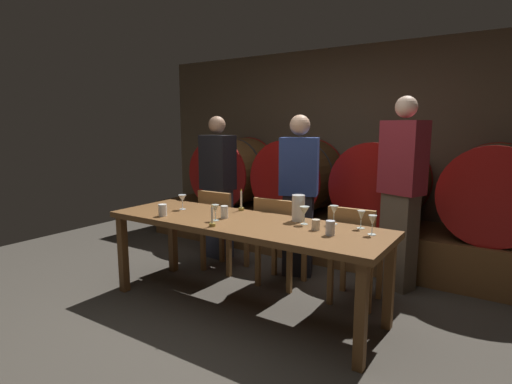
{
  "coord_description": "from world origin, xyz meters",
  "views": [
    {
      "loc": [
        1.75,
        -2.37,
        1.56
      ],
      "look_at": [
        -0.14,
        0.52,
        0.98
      ],
      "focal_mm": 28.21,
      "sensor_mm": 36.0,
      "label": 1
    }
  ],
  "objects_px": {
    "dining_table": "(242,229)",
    "chair_left": "(221,227)",
    "guest_right": "(401,192)",
    "wine_glass_far_right": "(372,221)",
    "wine_glass_center_left": "(304,211)",
    "cup_far_left": "(163,210)",
    "chair_right": "(354,251)",
    "guest_left": "(218,187)",
    "wine_barrel_far_right": "(494,192)",
    "wine_barrel_center_left": "(299,177)",
    "chair_center": "(278,238)",
    "pitcher": "(298,208)",
    "wine_barrel_center_right": "(382,183)",
    "wine_glass_center_right": "(334,211)",
    "wine_glass_far_left": "(182,199)",
    "cup_center_left": "(224,212)",
    "candle_right": "(212,220)",
    "cup_center_right": "(316,225)",
    "candle_left": "(241,204)",
    "wine_glass_right": "(361,216)",
    "wine_glass_left": "(215,209)",
    "wine_barrel_far_left": "(234,172)",
    "guest_center": "(299,195)"
  },
  "relations": [
    {
      "from": "guest_left",
      "to": "cup_far_left",
      "type": "relative_size",
      "value": 16.01
    },
    {
      "from": "candle_right",
      "to": "wine_glass_left",
      "type": "relative_size",
      "value": 1.35
    },
    {
      "from": "wine_barrel_center_left",
      "to": "chair_center",
      "type": "bearing_deg",
      "value": -71.32
    },
    {
      "from": "pitcher",
      "to": "wine_glass_far_right",
      "type": "bearing_deg",
      "value": -8.07
    },
    {
      "from": "wine_barrel_far_right",
      "to": "guest_left",
      "type": "distance_m",
      "value": 2.86
    },
    {
      "from": "cup_center_right",
      "to": "candle_left",
      "type": "bearing_deg",
      "value": 163.14
    },
    {
      "from": "wine_barrel_center_left",
      "to": "cup_center_right",
      "type": "relative_size",
      "value": 11.52
    },
    {
      "from": "guest_left",
      "to": "guest_right",
      "type": "xyz_separation_m",
      "value": [
        2.02,
        0.21,
        0.09
      ]
    },
    {
      "from": "wine_barrel_center_left",
      "to": "wine_barrel_far_right",
      "type": "xyz_separation_m",
      "value": [
        2.11,
        0.0,
        0.0
      ]
    },
    {
      "from": "candle_right",
      "to": "pitcher",
      "type": "distance_m",
      "value": 0.72
    },
    {
      "from": "wine_glass_center_right",
      "to": "cup_center_left",
      "type": "relative_size",
      "value": 1.44
    },
    {
      "from": "candle_left",
      "to": "wine_glass_left",
      "type": "distance_m",
      "value": 0.46
    },
    {
      "from": "pitcher",
      "to": "cup_center_left",
      "type": "height_order",
      "value": "pitcher"
    },
    {
      "from": "wine_barrel_center_right",
      "to": "wine_glass_right",
      "type": "xyz_separation_m",
      "value": [
        0.27,
        -1.48,
        -0.05
      ]
    },
    {
      "from": "chair_left",
      "to": "chair_center",
      "type": "xyz_separation_m",
      "value": [
        0.73,
        -0.03,
        0.0
      ]
    },
    {
      "from": "chair_right",
      "to": "wine_glass_far_right",
      "type": "height_order",
      "value": "wine_glass_far_right"
    },
    {
      "from": "candle_right",
      "to": "wine_glass_center_right",
      "type": "relative_size",
      "value": 1.2
    },
    {
      "from": "wine_barrel_far_left",
      "to": "dining_table",
      "type": "distance_m",
      "value": 2.27
    },
    {
      "from": "guest_right",
      "to": "wine_glass_left",
      "type": "bearing_deg",
      "value": 69.03
    },
    {
      "from": "chair_left",
      "to": "pitcher",
      "type": "height_order",
      "value": "pitcher"
    },
    {
      "from": "chair_left",
      "to": "cup_center_left",
      "type": "bearing_deg",
      "value": 128.81
    },
    {
      "from": "wine_glass_far_left",
      "to": "cup_center_left",
      "type": "relative_size",
      "value": 1.32
    },
    {
      "from": "guest_left",
      "to": "candle_left",
      "type": "height_order",
      "value": "guest_left"
    },
    {
      "from": "cup_center_left",
      "to": "wine_barrel_far_right",
      "type": "bearing_deg",
      "value": 43.12
    },
    {
      "from": "wine_barrel_far_right",
      "to": "wine_glass_center_left",
      "type": "relative_size",
      "value": 6.34
    },
    {
      "from": "cup_far_left",
      "to": "cup_center_left",
      "type": "height_order",
      "value": "cup_center_left"
    },
    {
      "from": "guest_left",
      "to": "guest_center",
      "type": "height_order",
      "value": "same"
    },
    {
      "from": "wine_barrel_far_left",
      "to": "wine_barrel_center_right",
      "type": "distance_m",
      "value": 2.03
    },
    {
      "from": "chair_right",
      "to": "guest_left",
      "type": "bearing_deg",
      "value": -14.01
    },
    {
      "from": "wine_glass_center_left",
      "to": "cup_far_left",
      "type": "height_order",
      "value": "wine_glass_center_left"
    },
    {
      "from": "wine_glass_far_right",
      "to": "cup_center_right",
      "type": "relative_size",
      "value": 1.8
    },
    {
      "from": "guest_left",
      "to": "wine_glass_center_right",
      "type": "bearing_deg",
      "value": 163.62
    },
    {
      "from": "candle_right",
      "to": "wine_glass_far_left",
      "type": "height_order",
      "value": "candle_right"
    },
    {
      "from": "wine_barrel_far_left",
      "to": "pitcher",
      "type": "height_order",
      "value": "wine_barrel_far_left"
    },
    {
      "from": "wine_barrel_center_right",
      "to": "wine_glass_center_right",
      "type": "xyz_separation_m",
      "value": [
        0.05,
        -1.47,
        -0.04
      ]
    },
    {
      "from": "candle_left",
      "to": "cup_center_left",
      "type": "relative_size",
      "value": 1.96
    },
    {
      "from": "dining_table",
      "to": "wine_glass_far_right",
      "type": "xyz_separation_m",
      "value": [
        1.04,
        0.16,
        0.18
      ]
    },
    {
      "from": "wine_barrel_far_right",
      "to": "wine_glass_far_right",
      "type": "xyz_separation_m",
      "value": [
        -0.67,
        -1.61,
        -0.05
      ]
    },
    {
      "from": "wine_glass_right",
      "to": "wine_glass_far_right",
      "type": "xyz_separation_m",
      "value": [
        0.13,
        -0.13,
        0.01
      ]
    },
    {
      "from": "guest_right",
      "to": "wine_glass_far_right",
      "type": "relative_size",
      "value": 12.55
    },
    {
      "from": "chair_left",
      "to": "wine_glass_left",
      "type": "xyz_separation_m",
      "value": [
        0.53,
        -0.73,
        0.38
      ]
    },
    {
      "from": "pitcher",
      "to": "cup_far_left",
      "type": "xyz_separation_m",
      "value": [
        -1.08,
        -0.49,
        -0.06
      ]
    },
    {
      "from": "dining_table",
      "to": "chair_left",
      "type": "xyz_separation_m",
      "value": [
        -0.71,
        0.61,
        -0.21
      ]
    },
    {
      "from": "wine_glass_left",
      "to": "cup_center_right",
      "type": "relative_size",
      "value": 1.68
    },
    {
      "from": "wine_barrel_center_right",
      "to": "candle_left",
      "type": "bearing_deg",
      "value": -121.4
    },
    {
      "from": "wine_glass_far_right",
      "to": "dining_table",
      "type": "bearing_deg",
      "value": -171.41
    },
    {
      "from": "pitcher",
      "to": "wine_glass_far_left",
      "type": "xyz_separation_m",
      "value": [
        -1.13,
        -0.19,
        -0.01
      ]
    },
    {
      "from": "wine_barrel_center_right",
      "to": "wine_glass_left",
      "type": "bearing_deg",
      "value": -113.54
    },
    {
      "from": "wine_glass_left",
      "to": "wine_barrel_center_left",
      "type": "bearing_deg",
      "value": 96.11
    },
    {
      "from": "candle_right",
      "to": "guest_right",
      "type": "bearing_deg",
      "value": 53.54
    }
  ]
}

